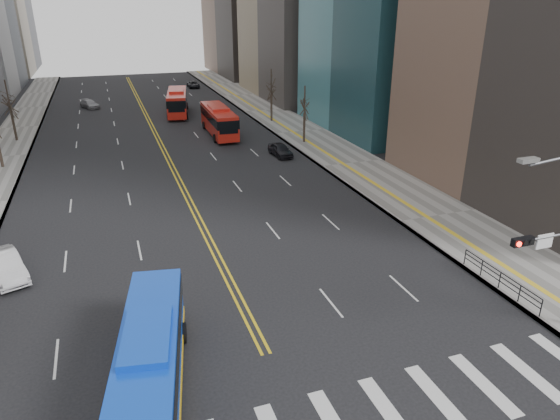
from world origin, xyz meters
The scene contains 12 objects.
sidewalk_right centered at (17.50, 45.00, 0.07)m, with size 7.00×130.00×0.15m, color slate.
sidewalk_left centered at (-16.50, 45.00, 0.07)m, with size 5.00×130.00×0.15m, color slate.
centerline centered at (0.00, 55.00, 0.01)m, with size 0.55×100.00×0.01m.
pedestrian_railing centered at (14.30, 6.00, 0.82)m, with size 0.06×6.06×1.02m.
street_trees centered at (-7.18, 34.55, 4.87)m, with size 35.20×47.20×7.60m.
blue_bus centered at (-5.28, 4.00, 1.70)m, with size 4.34×11.33×3.25m.
red_bus_near centered at (7.51, 47.18, 1.98)m, with size 3.03×11.26×3.55m.
red_bus_far centered at (4.56, 61.40, 2.01)m, with size 4.58×11.73×3.62m.
car_white centered at (-12.49, 16.96, 0.78)m, with size 1.66×4.75×1.56m, color silver.
car_dark_mid centered at (11.56, 35.77, 0.69)m, with size 1.63×4.06×1.38m, color black.
car_silver centered at (-7.77, 70.64, 0.62)m, with size 1.75×4.30×1.25m, color gray.
car_dark_far centered at (11.22, 85.72, 0.60)m, with size 2.00×4.34×1.21m, color black.
Camera 1 is at (-5.71, -13.11, 15.24)m, focal length 32.00 mm.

